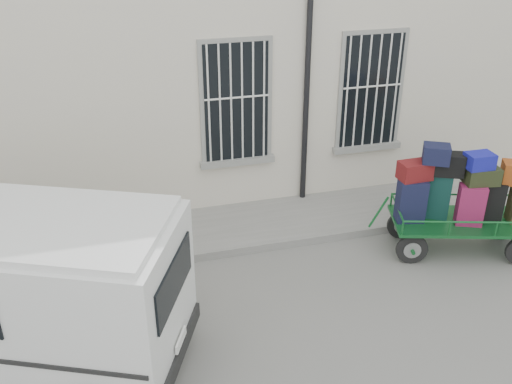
{
  "coord_description": "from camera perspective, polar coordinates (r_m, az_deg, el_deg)",
  "views": [
    {
      "loc": [
        -2.73,
        -6.83,
        5.49
      ],
      "look_at": [
        -0.57,
        1.0,
        1.39
      ],
      "focal_mm": 40.0,
      "sensor_mm": 36.0,
      "label": 1
    }
  ],
  "objects": [
    {
      "name": "van",
      "position": [
        7.85,
        -23.62,
        -8.34
      ],
      "size": [
        4.74,
        3.45,
        2.22
      ],
      "rotation": [
        0.0,
        0.0,
        -0.42
      ],
      "color": "white",
      "rests_on": "ground"
    },
    {
      "name": "luggage_cart",
      "position": [
        10.3,
        19.97,
        -0.61
      ],
      "size": [
        2.86,
        1.73,
        1.99
      ],
      "rotation": [
        0.0,
        0.0,
        -0.29
      ],
      "color": "black",
      "rests_on": "ground"
    },
    {
      "name": "sidewalk",
      "position": [
        10.88,
        1.2,
        -3.1
      ],
      "size": [
        24.0,
        1.7,
        0.15
      ],
      "primitive_type": "cube",
      "color": "slate",
      "rests_on": "ground"
    },
    {
      "name": "building",
      "position": [
        12.87,
        -3.0,
        15.56
      ],
      "size": [
        24.0,
        5.15,
        6.0
      ],
      "color": "beige",
      "rests_on": "ground"
    },
    {
      "name": "ground",
      "position": [
        9.18,
        5.15,
        -10.11
      ],
      "size": [
        80.0,
        80.0,
        0.0
      ],
      "primitive_type": "plane",
      "color": "slate",
      "rests_on": "ground"
    }
  ]
}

